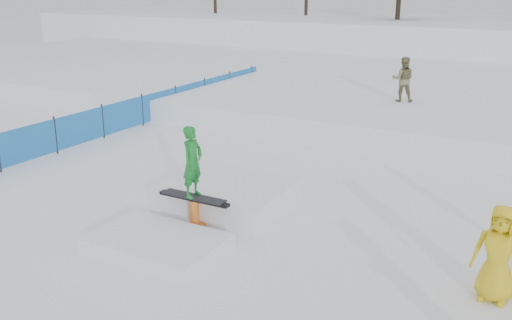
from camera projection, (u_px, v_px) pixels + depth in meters
The scene contains 7 objects.
ground at pixel (184, 237), 11.09m from camera, with size 120.00×120.00×0.00m, color white.
snow_berm at pixel (466, 40), 35.74m from camera, with size 60.00×14.00×2.40m, color white.
snow_midrise at pixel (405, 88), 24.31m from camera, with size 50.00×18.00×0.80m, color white.
safety_fence at pixel (142, 110), 19.44m from camera, with size 0.05×16.00×1.10m.
walker_olive at pixel (403, 79), 19.37m from camera, with size 0.74×0.58×1.52m, color olive.
spectator_yellow at pixel (498, 254), 8.70m from camera, with size 0.77×0.50×1.57m, color yellow.
jib_rail_feature at pixel (210, 204), 11.89m from camera, with size 2.60×4.40×2.11m.
Camera 1 is at (6.15, -8.16, 4.77)m, focal length 40.00 mm.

